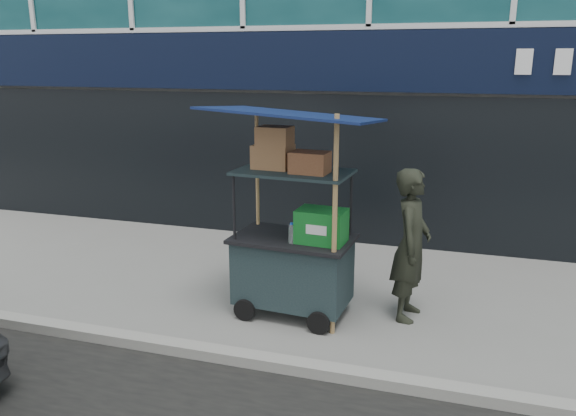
% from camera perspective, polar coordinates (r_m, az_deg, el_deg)
% --- Properties ---
extents(ground, '(80.00, 80.00, 0.00)m').
position_cam_1_polar(ground, '(5.86, 0.78, -15.26)').
color(ground, slate).
rests_on(ground, ground).
extents(curb, '(80.00, 0.18, 0.12)m').
position_cam_1_polar(curb, '(5.66, 0.19, -15.72)').
color(curb, gray).
rests_on(curb, ground).
extents(vendor_cart, '(1.91, 1.42, 2.46)m').
position_cam_1_polar(vendor_cart, '(6.50, 0.65, -3.73)').
color(vendor_cart, black).
rests_on(vendor_cart, ground).
extents(vendor_man, '(0.49, 0.69, 1.77)m').
position_cam_1_polar(vendor_man, '(6.57, 12.42, -3.68)').
color(vendor_man, black).
rests_on(vendor_man, ground).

